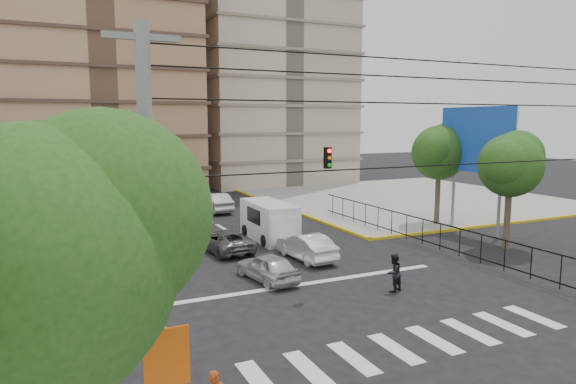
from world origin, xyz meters
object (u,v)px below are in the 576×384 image
district_sign (167,372)px  car_white_front_right (306,246)px  traffic_light_nw (114,206)px  van_right_lane (271,222)px  van_left_lane (190,206)px  car_silver_front_left (268,267)px  pedestrian_crosswalk (394,273)px

district_sign → car_white_front_right: 17.61m
traffic_light_nw → van_right_lane: (9.37, 2.02, -1.98)m
van_right_lane → van_left_lane: size_ratio=1.04×
district_sign → van_left_lane: size_ratio=0.64×
car_silver_front_left → pedestrian_crosswalk: size_ratio=2.26×
van_right_lane → car_silver_front_left: (-3.33, -7.41, -0.49)m
car_silver_front_left → van_left_lane: bearing=-101.1°
van_right_lane → pedestrian_crosswalk: bearing=-84.0°
van_right_lane → car_silver_front_left: van_right_lane is taller
traffic_light_nw → van_left_lane: (6.53, 10.73, -2.06)m
traffic_light_nw → car_silver_front_left: size_ratio=1.17×
van_left_lane → car_white_front_right: (2.80, -13.62, -0.35)m
car_silver_front_left → car_white_front_right: bearing=-152.1°
district_sign → van_left_lane: (7.53, 27.77, -1.40)m
traffic_light_nw → district_sign: traffic_light_nw is taller
van_left_lane → car_silver_front_left: bearing=-97.1°
traffic_light_nw → pedestrian_crosswalk: 14.02m
district_sign → van_right_lane: district_sign is taller
car_white_front_right → traffic_light_nw: bearing=-21.0°
traffic_light_nw → car_white_front_right: traffic_light_nw is taller
traffic_light_nw → pedestrian_crosswalk: size_ratio=2.65×
van_right_lane → van_left_lane: (-2.84, 8.71, -0.08)m
van_right_lane → van_left_lane: bearing=108.9°
traffic_light_nw → pedestrian_crosswalk: traffic_light_nw is taller
traffic_light_nw → van_right_lane: bearing=12.1°
van_left_lane → pedestrian_crosswalk: 20.23m
district_sign → pedestrian_crosswalk: district_sign is taller
car_white_front_right → pedestrian_crosswalk: pedestrian_crosswalk is taller
district_sign → van_left_lane: 28.80m
district_sign → pedestrian_crosswalk: bearing=34.8°
traffic_light_nw → district_sign: 17.08m
district_sign → van_right_lane: size_ratio=0.62×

